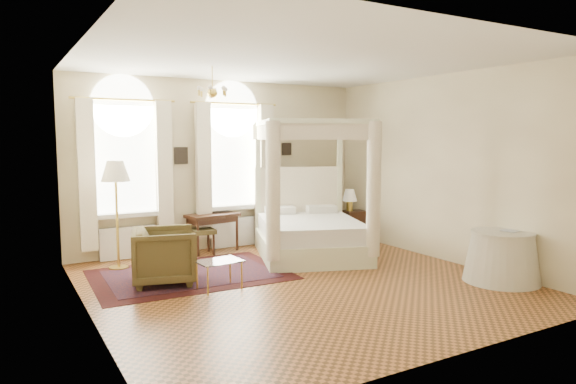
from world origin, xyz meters
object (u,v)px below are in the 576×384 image
armchair (165,256)px  side_table (502,257)px  stool (203,233)px  coffee_table (219,263)px  floor_lamp (116,177)px  nightstand (354,225)px  writing_desk (212,219)px  canopy_bed (310,226)px

armchair → side_table: size_ratio=0.82×
stool → coffee_table: stool is taller
floor_lamp → side_table: size_ratio=1.60×
side_table → nightstand: bearing=90.0°
armchair → side_table: (4.48, -2.46, -0.04)m
nightstand → armchair: 4.64m
nightstand → writing_desk: bearing=171.1°
nightstand → armchair: (-4.48, -1.22, 0.10)m
side_table → canopy_bed: bearing=119.6°
side_table → floor_lamp: bearing=142.9°
canopy_bed → armchair: 2.88m
armchair → floor_lamp: 1.73m
nightstand → writing_desk: writing_desk is taller
canopy_bed → writing_desk: size_ratio=2.66×
armchair → floor_lamp: bearing=33.7°
nightstand → coffee_table: size_ratio=0.97×
writing_desk → side_table: side_table is taller
floor_lamp → canopy_bed: bearing=-14.3°
stool → nightstand: bearing=-6.0°
writing_desk → armchair: (-1.43, -1.69, -0.20)m
nightstand → coffee_table: 4.34m
stool → floor_lamp: (-1.61, -0.32, 1.14)m
writing_desk → coffee_table: bearing=-109.4°
side_table → armchair: bearing=151.2°
nightstand → canopy_bed: bearing=-153.7°
stool → armchair: size_ratio=0.52×
stool → side_table: side_table is taller
nightstand → coffee_table: bearing=-153.7°
stool → coffee_table: bearing=-104.8°
nightstand → stool: 3.31m
armchair → coffee_table: 0.92m
nightstand → armchair: bearing=-164.8°
floor_lamp → stool: bearing=11.2°
canopy_bed → side_table: size_ratio=2.45×
armchair → nightstand: bearing=-60.0°
canopy_bed → side_table: bearing=-60.4°
canopy_bed → coffee_table: bearing=-153.8°
writing_desk → stool: (-0.25, -0.13, -0.23)m
writing_desk → side_table: (3.04, -4.15, -0.25)m
side_table → coffee_table: bearing=155.7°
writing_desk → floor_lamp: (-1.86, -0.45, 0.92)m
coffee_table → side_table: (3.89, -1.76, -0.00)m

